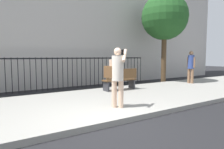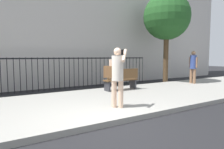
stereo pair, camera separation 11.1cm
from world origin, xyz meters
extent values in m
plane|color=black|center=(0.00, 0.00, 0.00)|extent=(60.00, 60.00, 0.00)
cube|color=#9E9B93|center=(0.00, 2.20, 0.07)|extent=(28.00, 4.40, 0.15)
cube|color=black|center=(0.00, 5.90, 1.55)|extent=(12.00, 0.04, 0.06)
cylinder|color=black|center=(-1.66, 5.90, 0.80)|extent=(0.03, 0.03, 1.60)
cylinder|color=black|center=(-1.40, 5.90, 0.80)|extent=(0.03, 0.03, 1.60)
cylinder|color=black|center=(-1.15, 5.90, 0.80)|extent=(0.03, 0.03, 1.60)
cylinder|color=black|center=(-0.89, 5.90, 0.80)|extent=(0.03, 0.03, 1.60)
cylinder|color=black|center=(-0.64, 5.90, 0.80)|extent=(0.03, 0.03, 1.60)
cylinder|color=black|center=(-0.38, 5.90, 0.80)|extent=(0.03, 0.03, 1.60)
cylinder|color=black|center=(-0.13, 5.90, 0.80)|extent=(0.03, 0.03, 1.60)
cylinder|color=black|center=(0.13, 5.90, 0.80)|extent=(0.03, 0.03, 1.60)
cylinder|color=black|center=(0.38, 5.90, 0.80)|extent=(0.03, 0.03, 1.60)
cylinder|color=black|center=(0.64, 5.90, 0.80)|extent=(0.03, 0.03, 1.60)
cylinder|color=black|center=(0.89, 5.90, 0.80)|extent=(0.03, 0.03, 1.60)
cylinder|color=black|center=(1.15, 5.90, 0.80)|extent=(0.03, 0.03, 1.60)
cylinder|color=black|center=(1.40, 5.90, 0.80)|extent=(0.03, 0.03, 1.60)
cylinder|color=black|center=(1.66, 5.90, 0.80)|extent=(0.03, 0.03, 1.60)
cylinder|color=black|center=(1.91, 5.90, 0.80)|extent=(0.03, 0.03, 1.60)
cylinder|color=black|center=(2.17, 5.90, 0.80)|extent=(0.03, 0.03, 1.60)
cylinder|color=black|center=(2.43, 5.90, 0.80)|extent=(0.03, 0.03, 1.60)
cylinder|color=black|center=(2.68, 5.90, 0.80)|extent=(0.03, 0.03, 1.60)
cylinder|color=black|center=(2.94, 5.90, 0.80)|extent=(0.03, 0.03, 1.60)
cylinder|color=black|center=(3.19, 5.90, 0.80)|extent=(0.03, 0.03, 1.60)
cylinder|color=black|center=(3.45, 5.90, 0.80)|extent=(0.03, 0.03, 1.60)
cylinder|color=black|center=(3.70, 5.90, 0.80)|extent=(0.03, 0.03, 1.60)
cylinder|color=black|center=(3.96, 5.90, 0.80)|extent=(0.03, 0.03, 1.60)
cylinder|color=black|center=(4.21, 5.90, 0.80)|extent=(0.03, 0.03, 1.60)
cylinder|color=black|center=(4.47, 5.90, 0.80)|extent=(0.03, 0.03, 1.60)
cylinder|color=black|center=(4.72, 5.90, 0.80)|extent=(0.03, 0.03, 1.60)
cylinder|color=black|center=(4.98, 5.90, 0.80)|extent=(0.03, 0.03, 1.60)
cylinder|color=black|center=(5.23, 5.90, 0.80)|extent=(0.03, 0.03, 1.60)
cylinder|color=black|center=(5.49, 5.90, 0.80)|extent=(0.03, 0.03, 1.60)
cylinder|color=black|center=(5.74, 5.90, 0.80)|extent=(0.03, 0.03, 1.60)
cylinder|color=black|center=(6.00, 5.90, 0.80)|extent=(0.03, 0.03, 1.60)
cylinder|color=beige|center=(0.88, 0.88, 0.55)|extent=(0.15, 0.15, 0.80)
cylinder|color=beige|center=(0.74, 1.02, 0.55)|extent=(0.15, 0.15, 0.80)
cylinder|color=silver|center=(0.81, 0.95, 1.31)|extent=(0.48, 0.48, 0.73)
sphere|color=beige|center=(0.81, 0.95, 1.78)|extent=(0.22, 0.22, 0.22)
cylinder|color=beige|center=(0.95, 0.81, 1.67)|extent=(0.42, 0.42, 0.39)
cylinder|color=beige|center=(0.67, 1.09, 1.29)|extent=(0.09, 0.09, 0.55)
cube|color=black|center=(0.88, 0.80, 1.76)|extent=(0.06, 0.06, 0.15)
cube|color=brown|center=(0.63, 1.13, 1.20)|extent=(0.31, 0.31, 0.34)
cylinder|color=#936B4C|center=(7.26, 3.25, 0.56)|extent=(0.15, 0.15, 0.81)
cylinder|color=#936B4C|center=(7.28, 3.05, 0.56)|extent=(0.15, 0.15, 0.81)
cylinder|color=#33478C|center=(7.27, 3.15, 1.34)|extent=(0.37, 0.37, 0.74)
sphere|color=#936B4C|center=(7.27, 3.15, 1.82)|extent=(0.23, 0.23, 0.23)
cylinder|color=#936B4C|center=(7.26, 3.35, 1.31)|extent=(0.09, 0.09, 0.57)
cylinder|color=#936B4C|center=(7.29, 2.95, 1.31)|extent=(0.09, 0.09, 0.57)
cube|color=brown|center=(2.66, 3.49, 0.60)|extent=(1.60, 0.45, 0.05)
cube|color=brown|center=(2.66, 3.29, 0.88)|extent=(1.60, 0.06, 0.44)
cube|color=#333338|center=(1.96, 3.49, 0.35)|extent=(0.08, 0.41, 0.40)
cube|color=#333338|center=(3.36, 3.49, 0.35)|extent=(0.08, 0.41, 0.40)
cylinder|color=#4C3823|center=(6.63, 4.56, 1.61)|extent=(0.29, 0.29, 3.21)
sphere|color=#235623|center=(6.63, 4.56, 3.96)|extent=(2.71, 2.71, 2.71)
camera|label=1|loc=(-2.50, -3.84, 1.65)|focal=32.31mm
camera|label=2|loc=(-2.40, -3.90, 1.65)|focal=32.31mm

